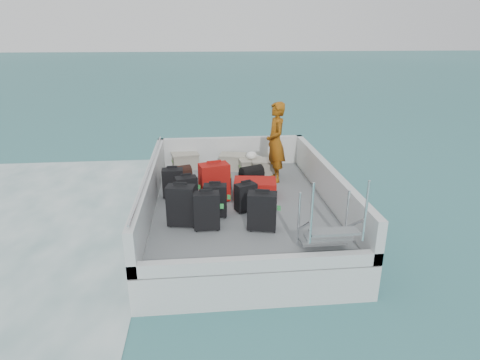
% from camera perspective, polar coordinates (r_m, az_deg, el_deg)
% --- Properties ---
extents(ground, '(160.00, 160.00, 0.00)m').
position_cam_1_polar(ground, '(8.21, 0.10, -7.10)').
color(ground, '#185655').
rests_on(ground, ground).
extents(ferry_hull, '(3.60, 5.00, 0.60)m').
position_cam_1_polar(ferry_hull, '(8.07, 0.10, -5.21)').
color(ferry_hull, silver).
rests_on(ferry_hull, ground).
extents(deck, '(3.30, 4.70, 0.02)m').
position_cam_1_polar(deck, '(7.94, 0.10, -3.19)').
color(deck, slate).
rests_on(deck, ferry_hull).
extents(deck_fittings, '(3.60, 5.00, 0.90)m').
position_cam_1_polar(deck_fittings, '(7.54, 2.96, -1.39)').
color(deck_fittings, silver).
rests_on(deck_fittings, deck).
extents(suitcase_0, '(0.52, 0.35, 0.73)m').
position_cam_1_polar(suitcase_0, '(6.93, -8.34, -3.68)').
color(suitcase_0, black).
rests_on(suitcase_0, deck).
extents(suitcase_1, '(0.44, 0.31, 0.60)m').
position_cam_1_polar(suitcase_1, '(7.69, -7.59, -1.69)').
color(suitcase_1, black).
rests_on(suitcase_1, deck).
extents(suitcase_2, '(0.42, 0.26, 0.60)m').
position_cam_1_polar(suitcase_2, '(8.16, -9.51, -0.47)').
color(suitcase_2, black).
rests_on(suitcase_2, deck).
extents(suitcase_3, '(0.44, 0.26, 0.66)m').
position_cam_1_polar(suitcase_3, '(6.77, -4.77, -4.46)').
color(suitcase_3, black).
rests_on(suitcase_3, deck).
extents(suitcase_4, '(0.43, 0.28, 0.61)m').
position_cam_1_polar(suitcase_4, '(7.23, -3.53, -2.98)').
color(suitcase_4, black).
rests_on(suitcase_4, deck).
extents(suitcase_5, '(0.63, 0.46, 0.77)m').
position_cam_1_polar(suitcase_5, '(7.85, -3.67, -0.41)').
color(suitcase_5, '#AE160D').
rests_on(suitcase_5, deck).
extents(suitcase_6, '(0.53, 0.38, 0.66)m').
position_cam_1_polar(suitcase_6, '(6.74, 3.15, -4.51)').
color(suitcase_6, black).
rests_on(suitcase_6, deck).
extents(suitcase_7, '(0.44, 0.35, 0.54)m').
position_cam_1_polar(suitcase_7, '(7.45, 0.83, -2.51)').
color(suitcase_7, black).
rests_on(suitcase_7, deck).
extents(suitcase_8, '(0.92, 0.67, 0.33)m').
position_cam_1_polar(suitcase_8, '(8.18, 2.14, -1.15)').
color(suitcase_8, '#AE160D').
rests_on(suitcase_8, deck).
extents(duffel_0, '(0.57, 0.45, 0.32)m').
position_cam_1_polar(duffel_0, '(8.91, -8.57, 0.40)').
color(duffel_0, black).
rests_on(duffel_0, deck).
extents(duffel_1, '(0.56, 0.55, 0.32)m').
position_cam_1_polar(duffel_1, '(8.54, -3.13, -0.28)').
color(duffel_1, black).
rests_on(duffel_1, deck).
extents(duffel_2, '(0.57, 0.47, 0.32)m').
position_cam_1_polar(duffel_2, '(8.82, 1.65, 0.42)').
color(duffel_2, black).
rests_on(duffel_2, deck).
extents(crate_0, '(0.66, 0.52, 0.36)m').
position_cam_1_polar(crate_0, '(9.92, -7.79, 2.64)').
color(crate_0, '#A29F8D').
rests_on(crate_0, deck).
extents(crate_1, '(0.66, 0.53, 0.35)m').
position_cam_1_polar(crate_1, '(9.77, -1.01, 2.53)').
color(crate_1, '#A29F8D').
rests_on(crate_1, deck).
extents(crate_2, '(0.58, 0.43, 0.32)m').
position_cam_1_polar(crate_2, '(9.48, 1.64, 1.88)').
color(crate_2, '#A29F8D').
rests_on(crate_2, deck).
extents(crate_3, '(0.61, 0.44, 0.35)m').
position_cam_1_polar(crate_3, '(9.38, 3.59, 1.72)').
color(crate_3, '#A29F8D').
rests_on(crate_3, deck).
extents(yellow_bag, '(0.28, 0.26, 0.22)m').
position_cam_1_polar(yellow_bag, '(10.05, 4.99, 2.57)').
color(yellow_bag, yellow).
rests_on(yellow_bag, deck).
extents(white_bag, '(0.24, 0.24, 0.18)m').
position_cam_1_polar(white_bag, '(9.41, 1.66, 3.34)').
color(white_bag, white).
rests_on(white_bag, crate_2).
extents(passenger, '(0.47, 0.68, 1.77)m').
position_cam_1_polar(passenger, '(8.86, 5.09, 5.35)').
color(passenger, '#C66912').
rests_on(passenger, deck).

